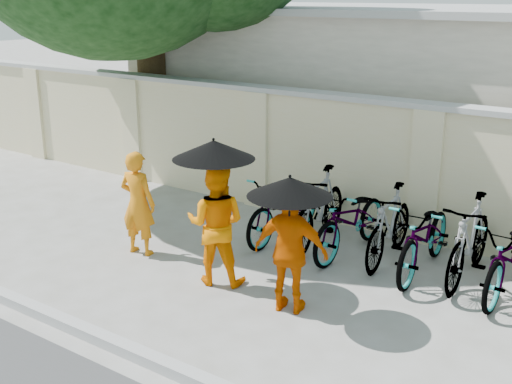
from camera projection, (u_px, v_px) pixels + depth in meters
The scene contains 16 objects.
ground at pixel (186, 281), 8.35m from camera, with size 80.00×80.00×0.00m, color #A4A3A1.
kerb at pixel (83, 330), 7.00m from camera, with size 40.00×0.16×0.12m, color #A5A5A5.
compound_wall at pixel (367, 166), 10.01m from camera, with size 20.00×0.30×2.00m, color beige.
building_behind at pixel (503, 101), 12.25m from camera, with size 14.00×6.00×3.20m, color beige.
monk_left at pixel (138, 203), 9.02m from camera, with size 0.55×0.36×1.50m, color orange.
monk_center at pixel (216, 224), 8.10m from camera, with size 0.77×0.60×1.58m, color orange.
parasol_center at pixel (214, 150), 7.71m from camera, with size 1.01×1.01×1.00m.
monk_right at pixel (291, 252), 7.35m from camera, with size 0.88×0.37×1.50m, color #D55400.
parasol_right at pixel (290, 187), 7.04m from camera, with size 0.96×0.96×0.81m.
bike_0 at pixel (285, 207), 9.67m from camera, with size 0.66×1.90×1.00m, color #A6A5AF.
bike_1 at pixel (319, 208), 9.40m from camera, with size 0.54×1.90×1.14m, color #A6A5AF.
bike_2 at pixel (351, 220), 9.08m from camera, with size 0.67×1.93×1.01m, color #A6A5AF.
bike_3 at pixel (389, 225), 8.82m from camera, with size 0.50×1.76×1.06m, color #A6A5AF.
bike_4 at pixel (425, 237), 8.45m from camera, with size 0.68×1.94×1.02m, color #A6A5AF.
bike_5 at pixel (469, 240), 8.20m from camera, with size 0.53×1.86×1.12m, color #A6A5AF.
bike_6 at pixel (511, 257), 7.84m from camera, with size 0.66×1.89×0.99m, color #A6A5AF.
Camera 1 is at (5.12, -5.72, 3.59)m, focal length 45.00 mm.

